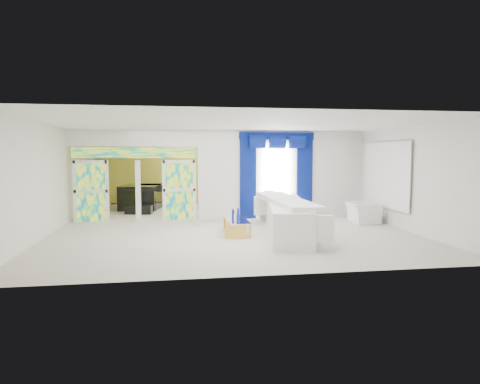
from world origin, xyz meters
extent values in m
plane|color=#B7AF9E|center=(0.00, 0.00, 0.00)|extent=(12.00, 12.00, 0.00)
cube|color=white|center=(2.15, 1.00, 1.50)|extent=(5.70, 0.18, 3.00)
cube|color=white|center=(-2.85, 1.00, 2.73)|extent=(4.30, 0.18, 0.55)
cube|color=#994C3F|center=(-4.28, 1.00, 1.00)|extent=(0.95, 0.04, 2.00)
cube|color=#994C3F|center=(-1.42, 1.00, 1.00)|extent=(0.95, 0.04, 2.00)
cube|color=#994C3F|center=(-2.85, 1.00, 2.25)|extent=(4.00, 0.05, 0.35)
cube|color=white|center=(1.90, 0.90, 1.45)|extent=(1.00, 0.02, 2.30)
cube|color=#031447|center=(0.90, 0.87, 1.40)|extent=(0.55, 0.10, 2.80)
cube|color=#031447|center=(2.90, 0.87, 1.40)|extent=(0.55, 0.10, 2.80)
cube|color=#031447|center=(1.90, 0.87, 2.82)|extent=(2.60, 0.12, 0.25)
cube|color=white|center=(4.94, -1.00, 1.55)|extent=(0.04, 2.70, 1.90)
cube|color=gold|center=(0.00, 5.90, 1.50)|extent=(9.70, 0.12, 2.90)
cube|color=white|center=(1.46, -2.07, 0.43)|extent=(1.78, 4.65, 0.87)
cube|color=gold|center=(0.11, -1.77, 0.18)|extent=(0.84, 1.73, 0.37)
cube|color=white|center=(1.85, 0.45, 0.20)|extent=(1.22, 0.41, 0.40)
cylinder|color=white|center=(1.55, 0.45, 0.69)|extent=(0.36, 0.36, 0.58)
imported|color=white|center=(4.38, -0.64, 0.33)|extent=(0.93, 1.05, 0.66)
cube|color=black|center=(-2.89, 4.16, 0.48)|extent=(1.75, 2.11, 0.95)
cube|color=black|center=(-2.89, 2.56, 0.16)|extent=(1.02, 0.54, 0.32)
cube|color=tan|center=(-4.43, 2.48, 0.43)|extent=(0.59, 0.54, 0.85)
sphere|color=gold|center=(-2.30, 3.40, 2.65)|extent=(0.60, 0.60, 0.60)
cylinder|color=navy|center=(0.10, -1.21, 0.47)|extent=(0.08, 0.08, 0.20)
cylinder|color=white|center=(0.07, -2.08, 0.43)|extent=(0.10, 0.10, 0.12)
cylinder|color=navy|center=(0.06, -2.39, 0.48)|extent=(0.09, 0.09, 0.23)
cylinder|color=silver|center=(0.14, -1.44, 0.43)|extent=(0.11, 0.11, 0.13)
cylinder|color=navy|center=(0.16, -1.76, 0.51)|extent=(0.08, 0.08, 0.29)
camera|label=1|loc=(-1.61, -13.34, 2.19)|focal=31.74mm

